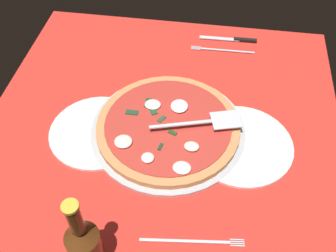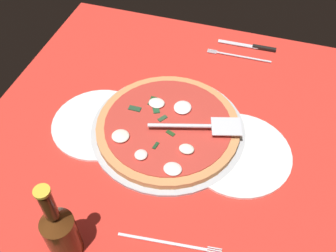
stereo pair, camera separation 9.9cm
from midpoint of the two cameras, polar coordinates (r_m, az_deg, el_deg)
ground_plane at (r=103.20cm, az=-3.57°, el=-0.03°), size 93.07×93.07×0.80cm
checker_pattern at (r=102.87cm, az=-3.58°, el=0.13°), size 93.07×93.07×0.10cm
pizza_pan at (r=100.66cm, az=-2.82°, el=-0.74°), size 39.88×39.88×1.09cm
dinner_plate_left at (r=98.45cm, az=7.85°, el=-2.89°), size 25.98×25.98×1.00cm
dinner_plate_right at (r=102.88cm, az=-13.05°, el=-0.97°), size 24.71×24.71×1.00cm
pizza at (r=99.43cm, az=-2.90°, el=-0.22°), size 36.87×36.87×3.14cm
pizza_server at (r=96.90cm, az=2.00°, el=0.35°), size 23.20×9.81×1.00cm
place_setting_near at (r=127.56cm, az=6.55°, el=11.56°), size 20.75×13.52×1.40cm
beer_bottle at (r=78.26cm, az=-15.89°, el=-16.67°), size 6.55×6.55×22.70cm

